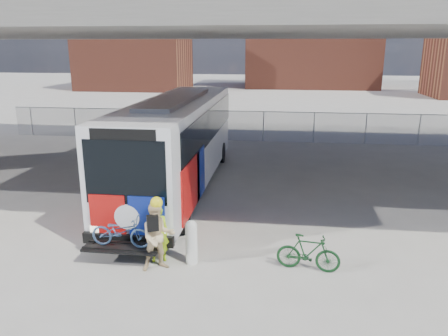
% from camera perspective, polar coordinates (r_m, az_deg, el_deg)
% --- Properties ---
extents(ground, '(160.00, 160.00, 0.00)m').
position_cam_1_polar(ground, '(15.34, -0.63, -5.63)').
color(ground, '#9E9991').
rests_on(ground, ground).
extents(bus, '(2.67, 12.90, 3.69)m').
position_cam_1_polar(bus, '(17.45, -6.03, 4.11)').
color(bus, silver).
rests_on(bus, ground).
extents(overpass, '(40.00, 16.00, 7.95)m').
position_cam_1_polar(overpass, '(18.31, 1.16, 18.67)').
color(overpass, '#605E59').
rests_on(overpass, ground).
extents(chainlink_fence, '(30.00, 0.06, 30.00)m').
position_cam_1_polar(chainlink_fence, '(26.56, 3.03, 6.57)').
color(chainlink_fence, gray).
rests_on(chainlink_fence, ground).
extents(brick_buildings, '(54.00, 22.00, 12.00)m').
position_cam_1_polar(brick_buildings, '(62.40, 7.00, 15.25)').
color(brick_buildings, brown).
rests_on(brick_buildings, ground).
extents(bollard, '(0.31, 0.31, 1.20)m').
position_cam_1_polar(bollard, '(11.61, -4.28, -9.41)').
color(bollard, silver).
rests_on(bollard, ground).
extents(cyclist_hivis, '(0.67, 0.55, 1.76)m').
position_cam_1_polar(cyclist_hivis, '(11.73, -8.67, -8.19)').
color(cyclist_hivis, '#B0E317').
rests_on(cyclist_hivis, ground).
extents(cyclist_tan, '(1.08, 0.99, 1.97)m').
position_cam_1_polar(cyclist_tan, '(11.28, -8.64, -8.74)').
color(cyclist_tan, beige).
rests_on(cyclist_tan, ground).
extents(bike_parked, '(1.66, 0.68, 0.97)m').
position_cam_1_polar(bike_parked, '(11.49, 10.95, -10.81)').
color(bike_parked, '#123919').
rests_on(bike_parked, ground).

